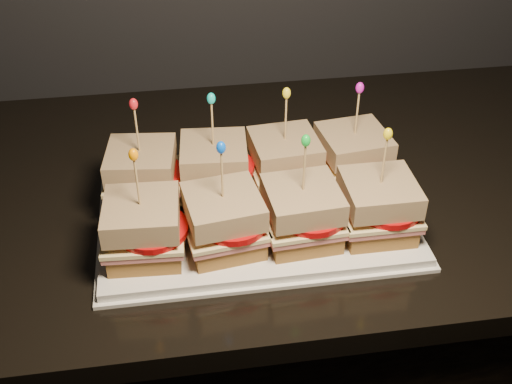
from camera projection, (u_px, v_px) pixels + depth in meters
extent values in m
cube|color=black|center=(112.00, 384.00, 1.28)|extent=(2.52, 0.64, 0.87)
cube|color=black|center=(73.00, 204.00, 1.01)|extent=(2.56, 0.68, 0.04)
cube|color=white|center=(256.00, 217.00, 0.94)|extent=(0.44, 0.27, 0.02)
cube|color=white|center=(256.00, 220.00, 0.94)|extent=(0.46, 0.29, 0.01)
cube|color=brown|center=(144.00, 189.00, 0.95)|extent=(0.10, 0.10, 0.03)
cube|color=#C85D5D|center=(143.00, 180.00, 0.94)|extent=(0.11, 0.11, 0.01)
cube|color=#F9E29A|center=(143.00, 176.00, 0.94)|extent=(0.12, 0.11, 0.01)
cylinder|color=#B4090B|center=(151.00, 174.00, 0.93)|extent=(0.09, 0.09, 0.01)
cube|color=#522711|center=(141.00, 160.00, 0.92)|extent=(0.11, 0.11, 0.03)
cylinder|color=tan|center=(137.00, 132.00, 0.90)|extent=(0.00, 0.00, 0.09)
ellipsoid|color=red|center=(134.00, 104.00, 0.87)|extent=(0.01, 0.01, 0.02)
cube|color=brown|center=(215.00, 183.00, 0.97)|extent=(0.10, 0.10, 0.03)
cube|color=#C85D5D|center=(215.00, 174.00, 0.96)|extent=(0.11, 0.11, 0.01)
cube|color=#F9E29A|center=(214.00, 170.00, 0.95)|extent=(0.11, 0.11, 0.01)
cylinder|color=#B4090B|center=(223.00, 167.00, 0.95)|extent=(0.09, 0.09, 0.01)
cube|color=#522711|center=(214.00, 154.00, 0.94)|extent=(0.10, 0.10, 0.03)
cylinder|color=tan|center=(212.00, 127.00, 0.91)|extent=(0.00, 0.00, 0.09)
ellipsoid|color=#0BCABC|center=(211.00, 98.00, 0.88)|extent=(0.01, 0.01, 0.02)
cube|color=brown|center=(284.00, 177.00, 0.98)|extent=(0.10, 0.10, 0.03)
cube|color=#C85D5D|center=(284.00, 168.00, 0.97)|extent=(0.11, 0.11, 0.01)
cube|color=#F9E29A|center=(284.00, 164.00, 0.97)|extent=(0.11, 0.11, 0.01)
cylinder|color=#B4090B|center=(293.00, 161.00, 0.96)|extent=(0.09, 0.09, 0.01)
cube|color=#522711|center=(285.00, 148.00, 0.95)|extent=(0.10, 0.10, 0.03)
cylinder|color=tan|center=(286.00, 121.00, 0.92)|extent=(0.00, 0.00, 0.09)
ellipsoid|color=yellow|center=(287.00, 93.00, 0.90)|extent=(0.01, 0.01, 0.02)
cube|color=brown|center=(351.00, 171.00, 0.99)|extent=(0.10, 0.10, 0.03)
cube|color=#C85D5D|center=(352.00, 162.00, 0.98)|extent=(0.11, 0.11, 0.01)
cube|color=#F9E29A|center=(352.00, 158.00, 0.98)|extent=(0.12, 0.11, 0.01)
cylinder|color=#B4090B|center=(361.00, 156.00, 0.97)|extent=(0.09, 0.09, 0.01)
cube|color=#522711|center=(354.00, 142.00, 0.96)|extent=(0.11, 0.11, 0.03)
cylinder|color=tan|center=(357.00, 116.00, 0.93)|extent=(0.00, 0.00, 0.09)
ellipsoid|color=#D213BB|center=(360.00, 88.00, 0.91)|extent=(0.01, 0.01, 0.02)
cube|color=brown|center=(146.00, 245.00, 0.85)|extent=(0.10, 0.10, 0.03)
cube|color=#C85D5D|center=(144.00, 235.00, 0.84)|extent=(0.11, 0.11, 0.01)
cube|color=#F9E29A|center=(144.00, 231.00, 0.84)|extent=(0.11, 0.11, 0.01)
cylinder|color=#B4090B|center=(152.00, 229.00, 0.83)|extent=(0.09, 0.09, 0.01)
cube|color=#522711|center=(141.00, 214.00, 0.82)|extent=(0.10, 0.10, 0.03)
cylinder|color=tan|center=(137.00, 185.00, 0.80)|extent=(0.00, 0.00, 0.09)
ellipsoid|color=orange|center=(133.00, 155.00, 0.77)|extent=(0.01, 0.01, 0.02)
cube|color=brown|center=(224.00, 237.00, 0.87)|extent=(0.11, 0.11, 0.03)
cube|color=#C85D5D|center=(224.00, 228.00, 0.86)|extent=(0.12, 0.11, 0.01)
cube|color=#F9E29A|center=(224.00, 224.00, 0.85)|extent=(0.12, 0.12, 0.01)
cylinder|color=#B4090B|center=(233.00, 221.00, 0.84)|extent=(0.09, 0.09, 0.01)
cube|color=#522711|center=(223.00, 207.00, 0.84)|extent=(0.11, 0.11, 0.03)
cylinder|color=tan|center=(222.00, 178.00, 0.81)|extent=(0.00, 0.00, 0.09)
ellipsoid|color=blue|center=(221.00, 148.00, 0.78)|extent=(0.01, 0.01, 0.02)
cube|color=brown|center=(301.00, 230.00, 0.88)|extent=(0.10, 0.10, 0.03)
cube|color=#C85D5D|center=(302.00, 220.00, 0.87)|extent=(0.11, 0.11, 0.01)
cube|color=#F9E29A|center=(302.00, 216.00, 0.87)|extent=(0.11, 0.11, 0.01)
cylinder|color=#B4090B|center=(312.00, 214.00, 0.86)|extent=(0.09, 0.09, 0.01)
cube|color=#522711|center=(303.00, 199.00, 0.85)|extent=(0.10, 0.10, 0.03)
cylinder|color=tan|center=(304.00, 171.00, 0.82)|extent=(0.00, 0.00, 0.09)
ellipsoid|color=green|center=(306.00, 141.00, 0.79)|extent=(0.01, 0.01, 0.02)
cube|color=brown|center=(375.00, 222.00, 0.89)|extent=(0.09, 0.09, 0.03)
cube|color=#C85D5D|center=(377.00, 213.00, 0.88)|extent=(0.10, 0.10, 0.01)
cube|color=#F9E29A|center=(377.00, 209.00, 0.88)|extent=(0.11, 0.10, 0.01)
cylinder|color=#B4090B|center=(388.00, 206.00, 0.87)|extent=(0.09, 0.09, 0.01)
cube|color=#522711|center=(380.00, 192.00, 0.86)|extent=(0.10, 0.10, 0.03)
cylinder|color=tan|center=(384.00, 164.00, 0.83)|extent=(0.00, 0.00, 0.09)
ellipsoid|color=yellow|center=(388.00, 134.00, 0.81)|extent=(0.01, 0.01, 0.02)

